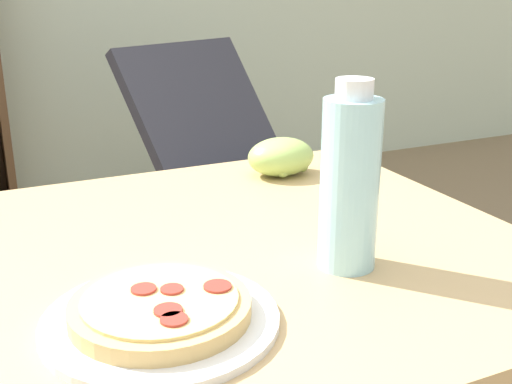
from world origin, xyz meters
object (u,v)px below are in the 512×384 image
(grape_bunch, at_px, (281,157))
(drink_bottle, at_px, (350,182))
(pizza_on_plate, at_px, (161,312))
(lounge_chair_far, at_px, (232,196))

(grape_bunch, distance_m, drink_bottle, 0.42)
(pizza_on_plate, bearing_deg, drink_bottle, 9.16)
(pizza_on_plate, relative_size, grape_bunch, 2.01)
(pizza_on_plate, relative_size, drink_bottle, 1.06)
(grape_bunch, height_order, drink_bottle, drink_bottle)
(grape_bunch, relative_size, lounge_chair_far, 0.14)
(pizza_on_plate, xyz_separation_m, grape_bunch, (0.38, 0.45, 0.02))
(grape_bunch, relative_size, drink_bottle, 0.53)
(pizza_on_plate, distance_m, lounge_chair_far, 1.90)
(pizza_on_plate, height_order, grape_bunch, grape_bunch)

